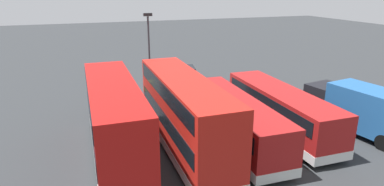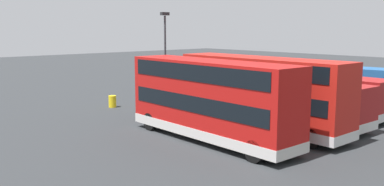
{
  "view_description": "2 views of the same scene",
  "coord_description": "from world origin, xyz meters",
  "px_view_note": "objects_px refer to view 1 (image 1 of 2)",
  "views": [
    {
      "loc": [
        7.25,
        27.18,
        9.55
      ],
      "look_at": [
        -1.43,
        2.63,
        1.18
      ],
      "focal_mm": 31.01,
      "sensor_mm": 36.0,
      "label": 1
    },
    {
      "loc": [
        21.84,
        26.18,
        6.34
      ],
      "look_at": [
        0.45,
        2.17,
        1.36
      ],
      "focal_mm": 39.47,
      "sensor_mm": 36.0,
      "label": 2
    }
  ],
  "objects_px": {
    "waste_bin_yellow": "(113,89)",
    "bus_single_deck_second": "(234,119)",
    "bus_double_decker_third": "(184,112)",
    "lamp_post_tall": "(149,51)",
    "car_hatchback_silver": "(187,73)",
    "bus_double_decker_fourth": "(115,119)",
    "box_truck_blue": "(360,108)",
    "bus_single_deck_near_end": "(280,109)"
  },
  "relations": [
    {
      "from": "waste_bin_yellow",
      "to": "bus_single_deck_second",
      "type": "bearing_deg",
      "value": 115.2
    },
    {
      "from": "bus_double_decker_third",
      "to": "lamp_post_tall",
      "type": "relative_size",
      "value": 1.57
    },
    {
      "from": "car_hatchback_silver",
      "to": "lamp_post_tall",
      "type": "xyz_separation_m",
      "value": [
        5.21,
        5.79,
        3.74
      ]
    },
    {
      "from": "bus_single_deck_second",
      "to": "bus_double_decker_fourth",
      "type": "xyz_separation_m",
      "value": [
        7.29,
        -0.39,
        0.83
      ]
    },
    {
      "from": "bus_double_decker_fourth",
      "to": "waste_bin_yellow",
      "type": "bearing_deg",
      "value": -95.49
    },
    {
      "from": "box_truck_blue",
      "to": "waste_bin_yellow",
      "type": "relative_size",
      "value": 8.22
    },
    {
      "from": "box_truck_blue",
      "to": "bus_single_deck_second",
      "type": "bearing_deg",
      "value": -7.99
    },
    {
      "from": "box_truck_blue",
      "to": "lamp_post_tall",
      "type": "bearing_deg",
      "value": -42.21
    },
    {
      "from": "box_truck_blue",
      "to": "car_hatchback_silver",
      "type": "bearing_deg",
      "value": -67.79
    },
    {
      "from": "bus_single_deck_second",
      "to": "waste_bin_yellow",
      "type": "height_order",
      "value": "bus_single_deck_second"
    },
    {
      "from": "lamp_post_tall",
      "to": "waste_bin_yellow",
      "type": "relative_size",
      "value": 7.92
    },
    {
      "from": "bus_single_deck_second",
      "to": "bus_double_decker_third",
      "type": "xyz_separation_m",
      "value": [
        3.28,
        -0.12,
        0.83
      ]
    },
    {
      "from": "bus_single_deck_near_end",
      "to": "bus_double_decker_fourth",
      "type": "relative_size",
      "value": 0.95
    },
    {
      "from": "bus_double_decker_third",
      "to": "car_hatchback_silver",
      "type": "xyz_separation_m",
      "value": [
        -5.29,
        -15.33,
        -1.75
      ]
    },
    {
      "from": "bus_single_deck_second",
      "to": "box_truck_blue",
      "type": "xyz_separation_m",
      "value": [
        -8.84,
        1.24,
        0.09
      ]
    },
    {
      "from": "bus_double_decker_third",
      "to": "lamp_post_tall",
      "type": "distance_m",
      "value": 9.75
    },
    {
      "from": "bus_single_deck_near_end",
      "to": "bus_double_decker_third",
      "type": "distance_m",
      "value": 7.13
    },
    {
      "from": "bus_double_decker_fourth",
      "to": "waste_bin_yellow",
      "type": "height_order",
      "value": "bus_double_decker_fourth"
    },
    {
      "from": "bus_single_deck_second",
      "to": "box_truck_blue",
      "type": "relative_size",
      "value": 1.37
    },
    {
      "from": "bus_double_decker_third",
      "to": "box_truck_blue",
      "type": "distance_m",
      "value": 12.21
    },
    {
      "from": "box_truck_blue",
      "to": "bus_double_decker_third",
      "type": "bearing_deg",
      "value": -6.41
    },
    {
      "from": "lamp_post_tall",
      "to": "bus_double_decker_fourth",
      "type": "bearing_deg",
      "value": 66.18
    },
    {
      "from": "bus_single_deck_second",
      "to": "bus_double_decker_fourth",
      "type": "distance_m",
      "value": 7.34
    },
    {
      "from": "bus_single_deck_second",
      "to": "car_hatchback_silver",
      "type": "bearing_deg",
      "value": -97.45
    },
    {
      "from": "car_hatchback_silver",
      "to": "lamp_post_tall",
      "type": "distance_m",
      "value": 8.64
    },
    {
      "from": "bus_single_deck_second",
      "to": "waste_bin_yellow",
      "type": "bearing_deg",
      "value": -64.8
    },
    {
      "from": "bus_single_deck_near_end",
      "to": "lamp_post_tall",
      "type": "bearing_deg",
      "value": -52.31
    },
    {
      "from": "bus_double_decker_fourth",
      "to": "lamp_post_tall",
      "type": "distance_m",
      "value": 10.33
    },
    {
      "from": "bus_single_deck_second",
      "to": "bus_double_decker_fourth",
      "type": "height_order",
      "value": "bus_double_decker_fourth"
    },
    {
      "from": "bus_single_deck_near_end",
      "to": "bus_double_decker_third",
      "type": "height_order",
      "value": "bus_double_decker_third"
    },
    {
      "from": "car_hatchback_silver",
      "to": "waste_bin_yellow",
      "type": "distance_m",
      "value": 8.49
    },
    {
      "from": "lamp_post_tall",
      "to": "bus_double_decker_third",
      "type": "bearing_deg",
      "value": 89.49
    },
    {
      "from": "waste_bin_yellow",
      "to": "bus_double_decker_fourth",
      "type": "bearing_deg",
      "value": 84.51
    },
    {
      "from": "bus_single_deck_near_end",
      "to": "bus_double_decker_third",
      "type": "relative_size",
      "value": 0.92
    },
    {
      "from": "waste_bin_yellow",
      "to": "bus_double_decker_third",
      "type": "bearing_deg",
      "value": 102.37
    },
    {
      "from": "bus_single_deck_near_end",
      "to": "lamp_post_tall",
      "type": "distance_m",
      "value": 11.75
    },
    {
      "from": "bus_single_deck_near_end",
      "to": "bus_double_decker_fourth",
      "type": "bearing_deg",
      "value": 1.32
    },
    {
      "from": "bus_single_deck_near_end",
      "to": "box_truck_blue",
      "type": "distance_m",
      "value": 5.39
    },
    {
      "from": "bus_single_deck_second",
      "to": "box_truck_blue",
      "type": "height_order",
      "value": "box_truck_blue"
    },
    {
      "from": "bus_single_deck_near_end",
      "to": "bus_double_decker_fourth",
      "type": "height_order",
      "value": "bus_double_decker_fourth"
    },
    {
      "from": "bus_single_deck_near_end",
      "to": "lamp_post_tall",
      "type": "xyz_separation_m",
      "value": [
        6.97,
        -9.02,
        2.81
      ]
    },
    {
      "from": "bus_single_deck_second",
      "to": "box_truck_blue",
      "type": "distance_m",
      "value": 8.92
    }
  ]
}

